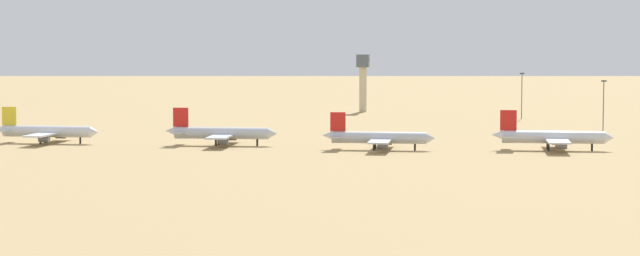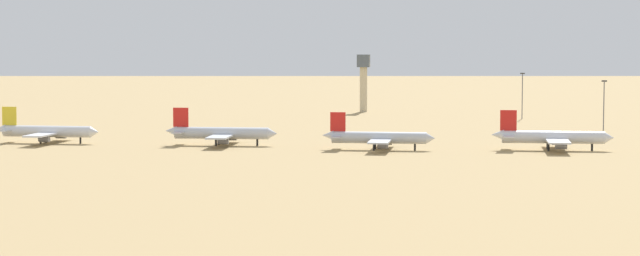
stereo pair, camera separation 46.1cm
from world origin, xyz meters
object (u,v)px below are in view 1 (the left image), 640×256
parked_jet_red_2 (220,133)px  control_tower (363,77)px  light_pole_west (522,93)px  light_pole_east (603,102)px  parked_jet_red_4 (552,137)px  parked_jet_yellow_1 (46,131)px  parked_jet_red_3 (378,138)px

parked_jet_red_2 → control_tower: bearing=79.8°
control_tower → light_pole_west: bearing=-27.4°
parked_jet_red_2 → light_pole_east: size_ratio=1.96×
light_pole_west → light_pole_east: light_pole_west is taller
parked_jet_red_2 → light_pole_east: 140.96m
parked_jet_red_4 → light_pole_west: size_ratio=1.89×
parked_jet_yellow_1 → parked_jet_red_3: (101.15, -5.38, -0.10)m
parked_jet_red_3 → parked_jet_red_4: (48.60, 6.61, 0.22)m
parked_jet_red_3 → parked_jet_red_4: bearing=6.8°
parked_jet_yellow_1 → parked_jet_red_4: bearing=0.9°
light_pole_east → parked_jet_red_4: bearing=-104.3°
parked_jet_yellow_1 → control_tower: bearing=66.3°
light_pole_west → parked_jet_red_2: bearing=-124.0°
parked_jet_red_3 → light_pole_east: bearing=50.4°
parked_jet_red_2 → light_pole_east: (116.31, 79.39, 6.18)m
light_pole_west → parked_jet_red_4: bearing=-86.9°
parked_jet_red_3 → light_pole_east: light_pole_east is taller
parked_jet_red_3 → light_pole_west: 144.89m
parked_jet_red_3 → light_pole_east: (68.84, 86.05, 6.33)m
parked_jet_red_4 → parked_jet_red_3: bearing=-174.2°
parked_jet_yellow_1 → parked_jet_red_3: parked_jet_yellow_1 is taller
light_pole_west → light_pole_east: bearing=-62.5°
parked_jet_red_3 → parked_jet_red_2: bearing=171.0°
control_tower → light_pole_east: bearing=-42.7°
control_tower → light_pole_east: 128.94m
parked_jet_red_2 → parked_jet_red_3: (47.46, -6.66, -0.16)m
parked_jet_red_2 → parked_jet_red_4: parked_jet_red_4 is taller
parked_jet_yellow_1 → parked_jet_red_2: parked_jet_red_2 is taller
parked_jet_red_4 → parked_jet_yellow_1: bearing=178.5°
control_tower → light_pole_west: size_ratio=1.36×
parked_jet_red_2 → light_pole_west: bearing=53.2°
parked_jet_yellow_1 → light_pole_west: light_pole_west is taller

